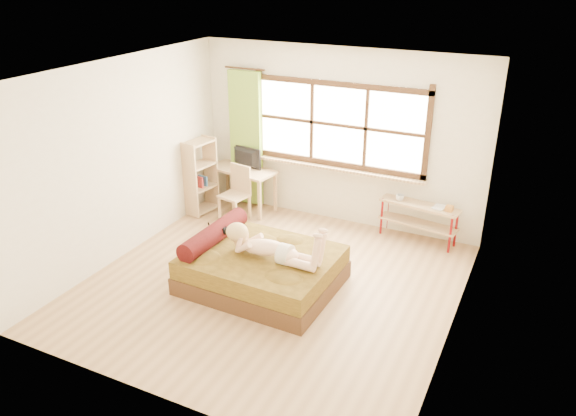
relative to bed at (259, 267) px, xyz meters
The scene contains 18 objects.
floor 0.29m from the bed, 20.76° to the left, with size 4.50×4.50×0.00m, color #9E754C.
ceiling 2.46m from the bed, 20.76° to the left, with size 4.50×4.50×0.00m, color white.
wall_back 2.56m from the bed, 86.46° to the left, with size 4.50×4.50×0.00m, color silver.
wall_front 2.46m from the bed, 86.28° to the right, with size 4.50×4.50×0.00m, color silver.
wall_left 2.38m from the bed, behind, with size 4.50×4.50×0.00m, color silver.
wall_right 2.63m from the bed, ahead, with size 4.50×4.50×0.00m, color silver.
window 2.60m from the bed, 86.41° to the left, with size 2.80×0.16×1.46m.
curtain 2.75m from the bed, 122.80° to the left, with size 0.55×0.10×2.20m, color olive.
bed is the anchor object (origin of this frame).
woman 0.53m from the bed, 14.71° to the right, with size 1.29×0.37×0.55m, color beige, non-canonical shape.
kitten 0.75m from the bed, behind, with size 0.28×0.11×0.22m, color black, non-canonical shape.
desk 2.47m from the bed, 124.80° to the left, with size 1.19×0.70×0.70m.
monitor 2.56m from the bed, 124.14° to the left, with size 0.60×0.08×0.34m, color black.
chair 2.09m from the bed, 128.07° to the left, with size 0.45×0.45×0.88m.
pipe_shelf 2.61m from the bed, 54.46° to the left, with size 1.19×0.47×0.66m.
cup 2.47m from the bed, 60.45° to the left, with size 0.11×0.11×0.09m, color gray.
book 2.74m from the bed, 51.26° to the left, with size 0.16×0.22×0.02m, color gray.
bookshelf 2.54m from the bed, 140.54° to the left, with size 0.37×0.57×1.22m.
Camera 1 is at (2.89, -5.46, 3.84)m, focal length 35.00 mm.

